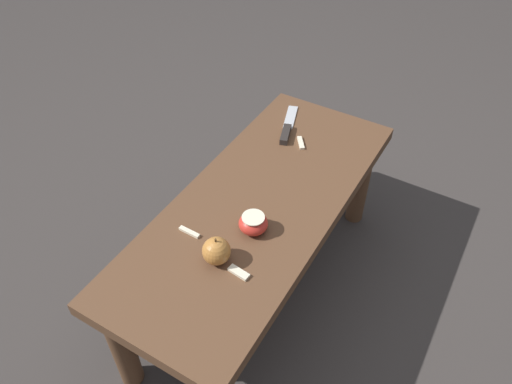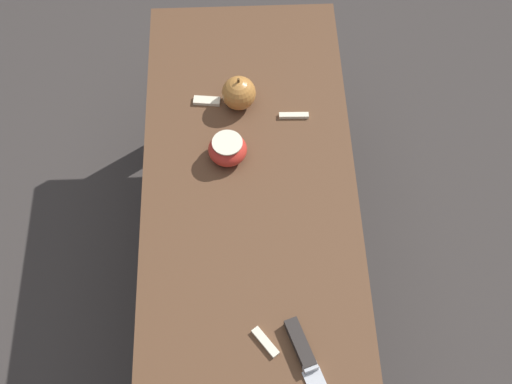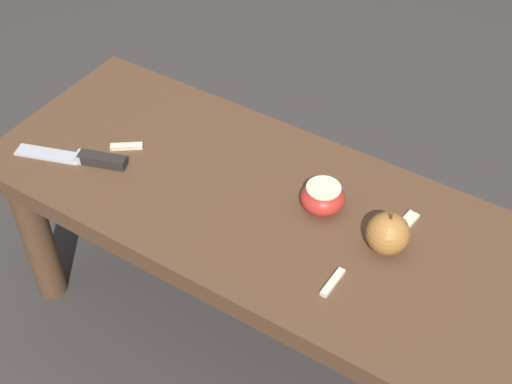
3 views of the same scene
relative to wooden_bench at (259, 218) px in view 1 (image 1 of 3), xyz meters
name	(u,v)px [view 1 (image 1 of 3)]	position (x,y,z in m)	size (l,w,h in m)	color
ground_plane	(259,286)	(0.00, 0.00, -0.33)	(8.00, 8.00, 0.00)	#383330
wooden_bench	(259,218)	(0.00, 0.00, 0.00)	(1.04, 0.42, 0.40)	brown
knife	(287,129)	(-0.33, -0.09, 0.08)	(0.22, 0.10, 0.02)	#B7BABF
apple_whole	(216,251)	(0.23, 0.01, 0.10)	(0.07, 0.07, 0.08)	#B27233
apple_cut	(253,223)	(0.10, 0.04, 0.09)	(0.08, 0.08, 0.05)	red
apple_slice_near_knife	(189,232)	(0.20, -0.10, 0.07)	(0.01, 0.06, 0.01)	beige
apple_slice_center	(301,143)	(-0.29, -0.02, 0.07)	(0.06, 0.05, 0.01)	beige
apple_slice_near_bowl	(239,272)	(0.24, 0.08, 0.07)	(0.03, 0.06, 0.01)	beige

